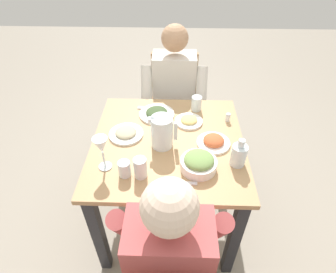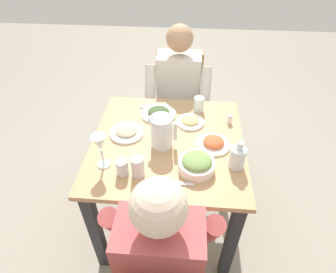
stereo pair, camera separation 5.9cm
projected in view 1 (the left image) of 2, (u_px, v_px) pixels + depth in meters
The scene contains 19 objects.
ground_plane at pixel (168, 215), 2.09m from camera, with size 8.00×8.00×0.00m, color gray.
dining_table at pixel (168, 157), 1.69m from camera, with size 0.87×0.87×0.74m.
chair_far at pixel (174, 100), 2.37m from camera, with size 0.40×0.40×0.88m.
diner_near at pixel (170, 248), 1.21m from camera, with size 0.48×0.53×1.17m.
diner_far at pixel (174, 99), 2.12m from camera, with size 0.48×0.53×1.17m.
water_pitcher at pixel (162, 132), 1.51m from camera, with size 0.16×0.12×0.19m.
salad_bowl at pixel (199, 163), 1.41m from camera, with size 0.19×0.19×0.09m.
plate_beans at pixel (126, 133), 1.63m from camera, with size 0.20×0.20×0.04m.
plate_fries at pixel (189, 120), 1.73m from camera, with size 0.17×0.17×0.04m.
plate_dolmas at pixel (157, 113), 1.78m from camera, with size 0.23×0.23×0.04m.
plate_rice_curry at pixel (214, 141), 1.57m from camera, with size 0.19×0.19×0.05m.
water_glass_by_pitcher at pixel (140, 168), 1.36m from camera, with size 0.06×0.06×0.11m, color silver.
water_glass_near_right at pixel (196, 103), 1.81m from camera, with size 0.07×0.07×0.10m, color silver.
water_glass_center at pixel (124, 169), 1.38m from camera, with size 0.06×0.06×0.09m, color silver.
wine_glass at pixel (101, 147), 1.35m from camera, with size 0.08×0.08×0.20m.
oil_carafe at pixel (239, 156), 1.43m from camera, with size 0.08×0.08×0.16m.
salt_shaker at pixel (228, 117), 1.73m from camera, with size 0.03×0.03×0.05m.
fork_near at pixel (150, 108), 1.84m from camera, with size 0.17×0.03×0.01m, color silver.
knife_near at pixel (178, 183), 1.36m from camera, with size 0.18×0.02×0.01m, color silver.
Camera 1 is at (0.04, -1.20, 1.80)m, focal length 29.59 mm.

